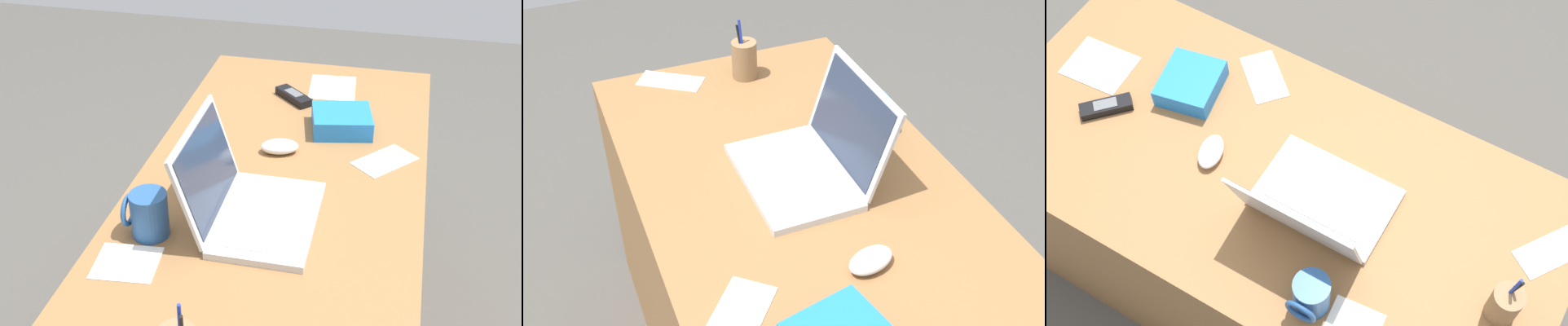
% 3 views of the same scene
% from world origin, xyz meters
% --- Properties ---
extents(laptop, '(0.33, 0.29, 0.23)m').
position_xyz_m(laptop, '(-0.16, 0.04, 0.77)').
color(laptop, silver).
rests_on(laptop, desk).
extents(computer_mouse, '(0.08, 0.11, 0.04)m').
position_xyz_m(computer_mouse, '(0.16, 0.03, 0.74)').
color(computer_mouse, white).
rests_on(computer_mouse, desk).
extents(coffee_mug_white, '(0.09, 0.10, 0.11)m').
position_xyz_m(coffee_mug_white, '(-0.26, 0.24, 0.77)').
color(coffee_mug_white, '#26518C').
rests_on(coffee_mug_white, desk).
extents(pen_holder, '(0.07, 0.07, 0.18)m').
position_xyz_m(pen_holder, '(-0.64, 0.05, 0.77)').
color(pen_holder, olive).
rests_on(pen_holder, desk).
extents(paper_note_near_laptop, '(0.19, 0.18, 0.00)m').
position_xyz_m(paper_note_near_laptop, '(0.17, -0.25, 0.72)').
color(paper_note_near_laptop, white).
rests_on(paper_note_near_laptop, desk).
extents(paper_note_right, '(0.13, 0.15, 0.00)m').
position_xyz_m(paper_note_right, '(-0.37, 0.26, 0.72)').
color(paper_note_right, white).
rests_on(paper_note_right, desk).
extents(paper_note_front, '(0.17, 0.19, 0.00)m').
position_xyz_m(paper_note_front, '(-0.69, -0.16, 0.72)').
color(paper_note_front, white).
rests_on(paper_note_front, desk).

